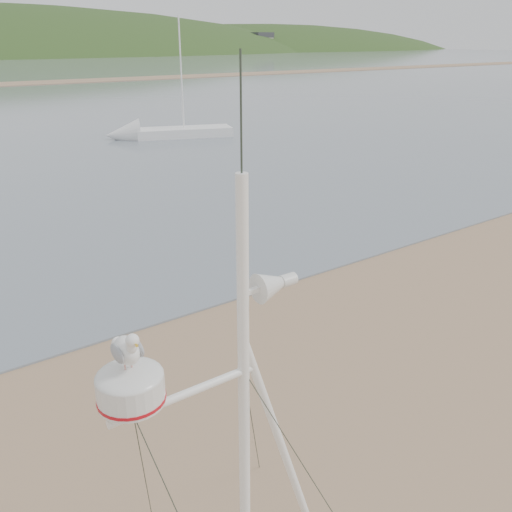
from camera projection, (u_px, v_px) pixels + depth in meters
mast_rig at (242, 480)px, 5.22m from camera, size 2.28×2.43×5.15m
sailboat_white_near at (151, 133)px, 30.29m from camera, size 7.19×3.95×6.98m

